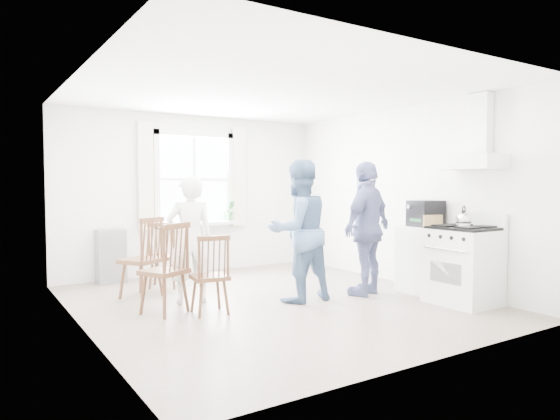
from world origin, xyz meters
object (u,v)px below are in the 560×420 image
at_px(windsor_chair_a, 148,248).
at_px(windsor_chair_c, 171,258).
at_px(low_cabinet, 423,260).
at_px(person_mid, 299,231).
at_px(gas_stove, 463,265).
at_px(windsor_chair_b, 212,266).
at_px(person_left, 190,240).
at_px(stereo_stack, 426,213).
at_px(person_right, 367,228).

relative_size(windsor_chair_a, windsor_chair_c, 1.01).
height_order(low_cabinet, person_mid, person_mid).
xyz_separation_m(gas_stove, windsor_chair_b, (-2.83, 1.16, 0.07)).
height_order(gas_stove, low_cabinet, gas_stove).
distance_m(windsor_chair_b, person_left, 0.75).
bearing_deg(gas_stove, person_mid, 143.23).
xyz_separation_m(stereo_stack, person_left, (-2.90, 1.18, -0.29)).
distance_m(windsor_chair_a, person_right, 2.88).
bearing_deg(person_right, person_left, -40.52).
bearing_deg(stereo_stack, windsor_chair_c, 167.03).
xyz_separation_m(gas_stove, low_cabinet, (0.07, 0.70, -0.03)).
relative_size(low_cabinet, person_right, 0.51).
relative_size(windsor_chair_b, person_left, 0.58).
xyz_separation_m(gas_stove, stereo_stack, (0.11, 0.69, 0.59)).
bearing_deg(windsor_chair_c, windsor_chair_b, -38.67).
xyz_separation_m(gas_stove, person_left, (-2.79, 1.87, 0.30)).
relative_size(windsor_chair_a, person_left, 0.67).
bearing_deg(windsor_chair_c, person_left, 46.58).
bearing_deg(stereo_stack, low_cabinet, 166.13).
bearing_deg(low_cabinet, windsor_chair_a, 152.57).
bearing_deg(gas_stove, low_cabinet, 84.32).
distance_m(windsor_chair_a, windsor_chair_c, 0.93).
bearing_deg(windsor_chair_b, stereo_stack, -9.07).
relative_size(person_mid, person_right, 1.00).
xyz_separation_m(stereo_stack, person_mid, (-1.73, 0.52, -0.19)).
xyz_separation_m(low_cabinet, windsor_chair_b, (-2.90, 0.46, 0.11)).
bearing_deg(windsor_chair_c, person_mid, -8.73).
bearing_deg(windsor_chair_c, gas_stove, -24.44).
bearing_deg(windsor_chair_a, low_cabinet, -27.43).
relative_size(stereo_stack, person_right, 0.24).
distance_m(windsor_chair_c, person_left, 0.60).
bearing_deg(person_right, gas_stove, 103.74).
xyz_separation_m(windsor_chair_a, person_left, (0.37, -0.51, 0.14)).
distance_m(stereo_stack, person_mid, 1.81).
relative_size(gas_stove, person_left, 0.71).
bearing_deg(person_mid, windsor_chair_a, -38.07).
bearing_deg(person_mid, person_right, 167.72).
distance_m(stereo_stack, person_right, 0.84).
relative_size(windsor_chair_b, person_right, 0.52).
height_order(windsor_chair_a, person_right, person_right).
bearing_deg(low_cabinet, person_left, 157.74).
relative_size(stereo_stack, person_left, 0.27).
height_order(stereo_stack, person_left, person_left).
relative_size(low_cabinet, person_mid, 0.51).
bearing_deg(person_right, windsor_chair_a, -47.20).
bearing_deg(person_left, person_right, 173.47).
height_order(windsor_chair_b, person_mid, person_mid).
bearing_deg(low_cabinet, person_mid, 163.22).
relative_size(stereo_stack, person_mid, 0.24).
xyz_separation_m(low_cabinet, person_mid, (-1.69, 0.51, 0.44)).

